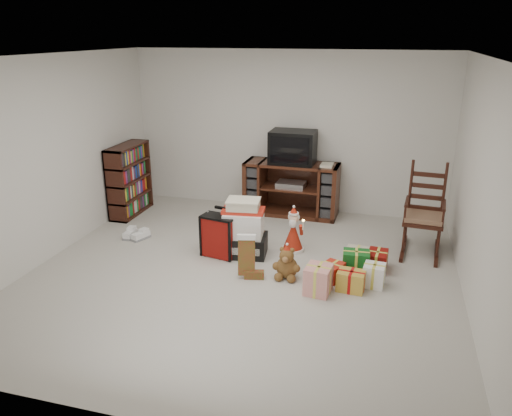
# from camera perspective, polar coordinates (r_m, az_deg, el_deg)

# --- Properties ---
(room) EXTENTS (5.01, 5.01, 2.51)m
(room) POSITION_cam_1_polar(r_m,az_deg,el_deg) (5.58, -1.70, 3.96)
(room) COLOR beige
(room) RESTS_ON ground
(tv_stand) EXTENTS (1.47, 0.55, 0.83)m
(tv_stand) POSITION_cam_1_polar(r_m,az_deg,el_deg) (7.84, 4.05, 2.22)
(tv_stand) COLOR #4A2515
(tv_stand) RESTS_ON floor
(bookshelf) EXTENTS (0.30, 0.90, 1.11)m
(bookshelf) POSITION_cam_1_polar(r_m,az_deg,el_deg) (8.07, -14.27, 3.01)
(bookshelf) COLOR #37170F
(bookshelf) RESTS_ON floor
(rocking_chair) EXTENTS (0.56, 0.85, 1.23)m
(rocking_chair) POSITION_cam_1_polar(r_m,az_deg,el_deg) (6.83, 18.53, -1.43)
(rocking_chair) COLOR #37170F
(rocking_chair) RESTS_ON floor
(gift_pile) EXTENTS (0.63, 0.50, 0.73)m
(gift_pile) POSITION_cam_1_polar(r_m,az_deg,el_deg) (6.41, -1.42, -2.68)
(gift_pile) COLOR black
(gift_pile) RESTS_ON floor
(red_suitcase) EXTENTS (0.46, 0.30, 0.65)m
(red_suitcase) POSITION_cam_1_polar(r_m,az_deg,el_deg) (6.39, -4.21, -3.20)
(red_suitcase) COLOR maroon
(red_suitcase) RESTS_ON floor
(stocking) EXTENTS (0.27, 0.16, 0.54)m
(stocking) POSITION_cam_1_polar(r_m,az_deg,el_deg) (5.85, -1.09, -5.52)
(stocking) COLOR #0C6F19
(stocking) RESTS_ON floor
(teddy_bear) EXTENTS (0.26, 0.23, 0.38)m
(teddy_bear) POSITION_cam_1_polar(r_m,az_deg,el_deg) (5.89, 3.55, -6.47)
(teddy_bear) COLOR brown
(teddy_bear) RESTS_ON floor
(santa_figurine) EXTENTS (0.30, 0.29, 0.62)m
(santa_figurine) POSITION_cam_1_polar(r_m,az_deg,el_deg) (6.57, 4.27, -2.97)
(santa_figurine) COLOR #9B2110
(santa_figurine) RESTS_ON floor
(mrs_claus_figurine) EXTENTS (0.26, 0.25, 0.54)m
(mrs_claus_figurine) POSITION_cam_1_polar(r_m,az_deg,el_deg) (6.57, -5.44, -3.27)
(mrs_claus_figurine) COLOR #9B2110
(mrs_claus_figurine) RESTS_ON floor
(sneaker_pair) EXTENTS (0.35, 0.30, 0.10)m
(sneaker_pair) POSITION_cam_1_polar(r_m,az_deg,el_deg) (7.21, -13.62, -3.01)
(sneaker_pair) COLOR white
(sneaker_pair) RESTS_ON floor
(gift_cluster) EXTENTS (0.80, 1.17, 0.27)m
(gift_cluster) POSITION_cam_1_polar(r_m,az_deg,el_deg) (5.97, 10.89, -6.76)
(gift_cluster) COLOR red
(gift_cluster) RESTS_ON floor
(crt_television) EXTENTS (0.68, 0.50, 0.50)m
(crt_television) POSITION_cam_1_polar(r_m,az_deg,el_deg) (7.66, 4.22, 6.95)
(crt_television) COLOR black
(crt_television) RESTS_ON tv_stand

